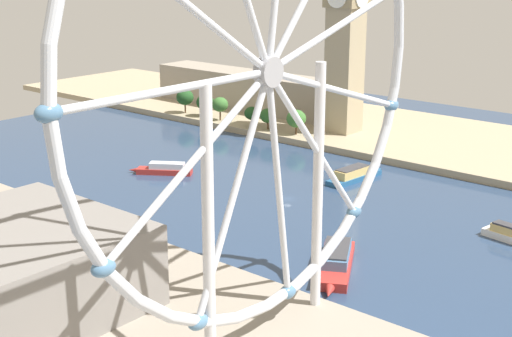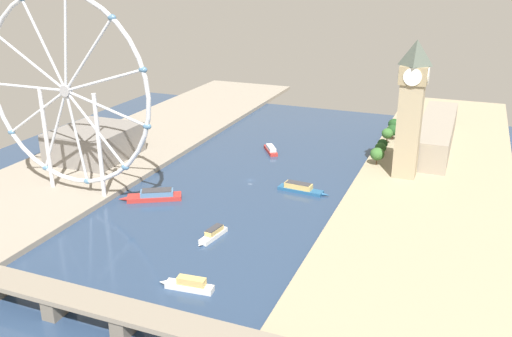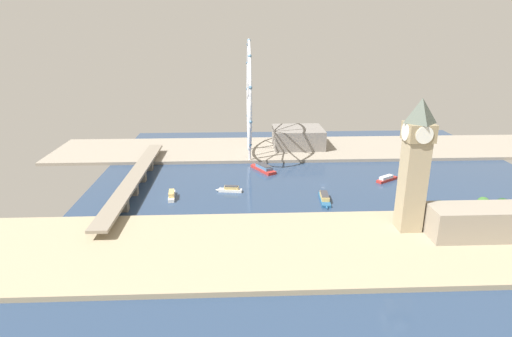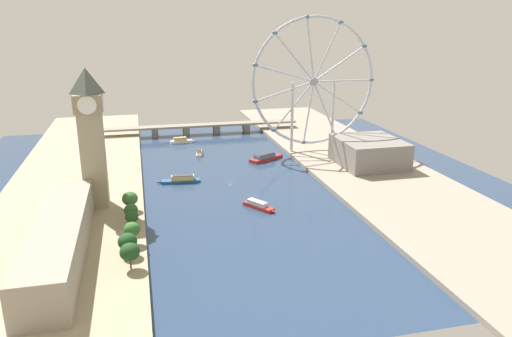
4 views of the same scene
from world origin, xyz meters
name	(u,v)px [view 1 (image 1 of 4)]	position (x,y,z in m)	size (l,w,h in m)	color
ground_plane	(287,199)	(0.00, 0.00, 0.00)	(381.89, 381.89, 0.00)	navy
riverbank_left	(430,139)	(-105.94, 0.00, 1.50)	(90.00, 520.00, 3.00)	tan
riverbank_right	(26,297)	(105.94, 0.00, 1.50)	(90.00, 520.00, 3.00)	gray
clock_tower	(345,39)	(-87.71, -35.84, 45.82)	(16.68, 16.68, 82.20)	tan
parliament_block	(251,90)	(-100.30, -103.42, 12.59)	(22.00, 119.15, 19.17)	gray
tree_row_embankment	(233,107)	(-68.43, -87.59, 10.46)	(10.68, 81.71, 12.38)	#513823
ferris_wheel	(268,75)	(82.45, 58.72, 60.55)	(107.00, 3.20, 111.11)	silver
riverside_hall	(22,266)	(109.82, 6.07, 13.03)	(45.82, 51.85, 20.06)	gray
tour_boat_1	(164,169)	(7.34, -55.98, 1.91)	(17.16, 23.17, 4.62)	#B22D28
tour_boat_2	(335,261)	(38.97, 47.26, 2.39)	(33.48, 22.20, 5.88)	#B22D28
tour_boat_4	(354,175)	(-34.07, 5.67, 2.18)	(31.53, 8.62, 5.36)	#235684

